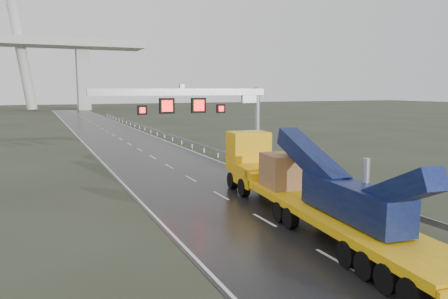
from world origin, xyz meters
name	(u,v)px	position (x,y,z in m)	size (l,w,h in m)	color
ground	(307,245)	(0.00, 0.00, 0.00)	(400.00, 400.00, 0.00)	#2B2F21
road	(129,144)	(0.00, 40.00, 0.01)	(11.00, 200.00, 0.02)	black
guardrail	(201,145)	(6.10, 30.00, 0.70)	(0.20, 140.00, 1.40)	gray
sign_gantry	(206,106)	(2.10, 17.99, 5.61)	(14.90, 1.20, 7.42)	beige
heavy_haul_truck	(296,182)	(2.11, 4.31, 1.88)	(5.03, 20.87, 4.86)	orange
exit_sign_pair	(316,160)	(7.96, 10.65, 1.80)	(1.45, 0.50, 2.57)	gray
striped_barrier	(262,165)	(6.73, 16.77, 0.49)	(0.58, 0.31, 0.98)	red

